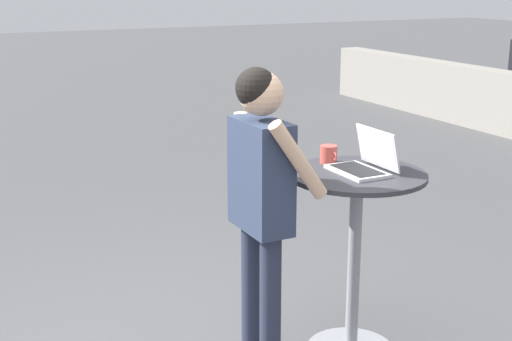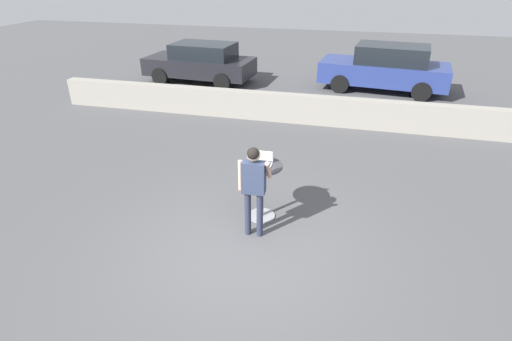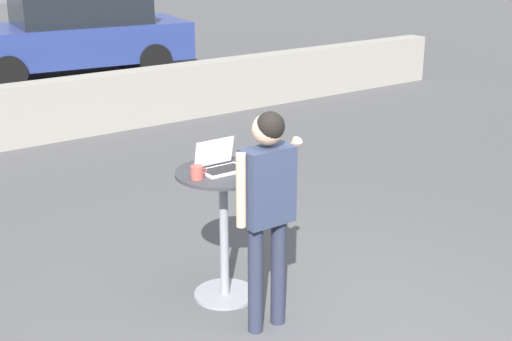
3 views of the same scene
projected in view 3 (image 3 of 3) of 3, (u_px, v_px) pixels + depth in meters
pavement_kerb at (19, 115)px, 9.59m from camera, size 15.43×0.35×0.83m
cafe_table at (224, 217)px, 5.54m from camera, size 0.74×0.74×1.06m
laptop at (220, 163)px, 5.44m from camera, size 0.34×0.26×0.23m
coffee_mug at (197, 172)px, 5.25m from camera, size 0.13×0.09×0.10m
standing_person at (267, 196)px, 4.98m from camera, size 0.52×0.37×1.66m
parked_car_further_down at (74, 33)px, 13.92m from camera, size 4.65×2.33×1.64m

